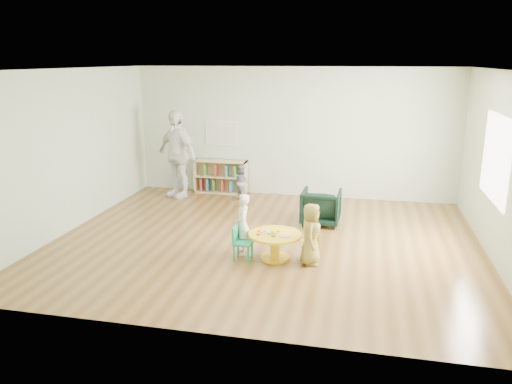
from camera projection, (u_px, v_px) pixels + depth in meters
room at (267, 128)px, 7.87m from camera, size 7.10×7.00×2.80m
activity_table at (275, 241)px, 7.55m from camera, size 0.81×0.81×0.45m
kid_chair_left at (241, 241)px, 7.55m from camera, size 0.29×0.29×0.52m
kid_chair_right at (313, 243)px, 7.50m from camera, size 0.31×0.31×0.51m
bookshelf at (221, 177)px, 11.30m from camera, size 1.20×0.30×0.75m
alphabet_poster at (222, 133)px, 11.16m from camera, size 0.74×0.01×0.54m
armchair at (321, 207)px, 9.16m from camera, size 0.71×0.73×0.64m
child_left at (243, 224)px, 7.69m from camera, size 0.31×0.40×0.96m
child_right at (311, 234)px, 7.31m from camera, size 0.31×0.46×0.93m
toddler at (242, 182)px, 10.75m from camera, size 0.47×0.47×0.77m
adult_caretaker at (177, 154)px, 10.81m from camera, size 1.21×0.94×1.91m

